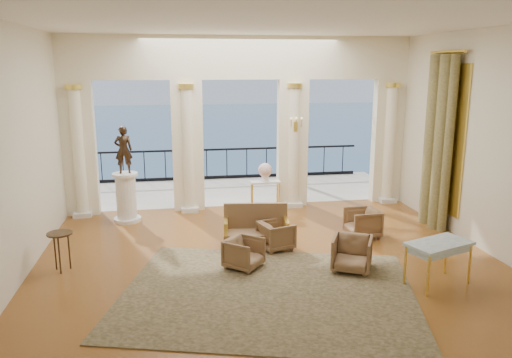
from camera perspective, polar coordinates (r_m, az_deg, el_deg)
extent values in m
plane|color=#54230C|center=(10.01, 1.39, -9.18)|extent=(9.00, 9.00, 0.00)
plane|color=beige|center=(5.61, 9.27, -2.88)|extent=(9.00, 0.00, 9.00)
plane|color=beige|center=(9.62, -25.89, 2.56)|extent=(0.00, 8.00, 8.00)
plane|color=beige|center=(11.16, 24.84, 3.92)|extent=(0.00, 8.00, 8.00)
plane|color=white|center=(9.31, 1.54, 17.44)|extent=(9.00, 9.00, 0.00)
cube|color=#FEF3CC|center=(13.08, -1.80, 13.70)|extent=(9.00, 0.30, 1.10)
cube|color=#FEF3CC|center=(13.32, -19.51, 3.24)|extent=(0.80, 0.30, 3.40)
cylinder|color=#FEF3CC|center=(13.16, -19.61, 2.68)|extent=(0.28, 0.28, 3.20)
cylinder|color=#EBC74D|center=(13.00, -20.16, 9.86)|extent=(0.40, 0.40, 0.12)
cube|color=silver|center=(13.50, -19.12, -3.76)|extent=(0.45, 0.45, 0.12)
cube|color=#FEF3CC|center=(13.12, -7.81, 3.73)|extent=(0.80, 0.30, 3.40)
cylinder|color=#FEF3CC|center=(12.96, -7.77, 3.17)|extent=(0.28, 0.28, 3.20)
cylinder|color=#EBC74D|center=(12.79, -8.00, 10.47)|extent=(0.40, 0.40, 0.12)
cube|color=silver|center=(13.31, -7.57, -3.38)|extent=(0.45, 0.45, 0.12)
cube|color=#FEF3CC|center=(13.50, 4.18, 4.06)|extent=(0.80, 0.30, 3.40)
cylinder|color=#FEF3CC|center=(13.34, 4.35, 3.52)|extent=(0.28, 0.28, 3.20)
cylinder|color=#EBC74D|center=(13.17, 4.48, 10.62)|extent=(0.40, 0.40, 0.12)
cube|color=silver|center=(13.67, 4.24, -2.86)|extent=(0.45, 0.45, 0.12)
cube|color=#FEF3CC|center=(14.37, 14.72, 4.22)|extent=(0.80, 0.30, 3.40)
cylinder|color=#FEF3CC|center=(14.23, 15.00, 3.71)|extent=(0.28, 0.28, 3.20)
cylinder|color=#EBC74D|center=(14.07, 15.39, 10.35)|extent=(0.40, 0.40, 0.12)
cube|color=silver|center=(14.54, 14.65, -2.29)|extent=(0.45, 0.45, 0.12)
cube|color=#ABA28F|center=(15.49, -2.68, -1.38)|extent=(10.00, 3.60, 0.10)
cube|color=black|center=(16.83, -3.37, 3.41)|extent=(9.00, 0.06, 0.06)
cube|color=black|center=(17.01, -3.33, 0.25)|extent=(9.00, 0.06, 0.10)
cylinder|color=black|center=(16.92, -3.35, 1.74)|extent=(0.03, 0.03, 1.00)
cylinder|color=black|center=(16.98, -17.24, 1.22)|extent=(0.03, 0.03, 1.00)
cylinder|color=black|center=(17.82, 9.88, 2.14)|extent=(0.03, 0.03, 1.00)
cylinder|color=#4C3823|center=(16.24, 3.97, 6.98)|extent=(0.20, 0.20, 4.20)
plane|color=#2A597D|center=(69.81, -8.03, 4.70)|extent=(160.00, 160.00, 0.00)
cylinder|color=brown|center=(11.96, 21.13, 3.55)|extent=(0.26, 0.26, 4.00)
cylinder|color=brown|center=(12.33, 19.92, 3.90)|extent=(0.32, 0.32, 4.00)
cylinder|color=brown|center=(12.74, 19.10, 4.23)|extent=(0.26, 0.26, 4.00)
cylinder|color=#EBC74D|center=(12.25, 21.05, 13.41)|extent=(0.08, 1.40, 0.08)
cube|color=#EBC74D|center=(12.42, 20.81, 4.36)|extent=(0.04, 1.60, 3.40)
cube|color=#EBC74D|center=(13.12, 4.55, 6.01)|extent=(0.10, 0.04, 0.25)
cylinder|color=#EBC74D|center=(13.00, 4.04, 6.40)|extent=(0.02, 0.02, 0.22)
cylinder|color=#EBC74D|center=(13.03, 4.64, 6.40)|extent=(0.02, 0.02, 0.22)
cylinder|color=#EBC74D|center=(13.07, 5.24, 6.41)|extent=(0.02, 0.02, 0.22)
cube|color=#2A2E17|center=(8.63, 1.42, -12.87)|extent=(5.72, 4.97, 0.02)
imported|color=#42311E|center=(9.51, -1.39, -8.32)|extent=(0.84, 0.85, 0.64)
imported|color=#42311E|center=(9.56, 10.91, -8.21)|extent=(0.91, 0.89, 0.72)
imported|color=#42311E|center=(11.44, 12.09, -4.76)|extent=(0.66, 0.71, 0.70)
imported|color=#42311E|center=(10.45, 2.33, -6.31)|extent=(0.76, 0.78, 0.65)
cube|color=#42311E|center=(10.53, 0.02, -6.29)|extent=(1.41, 0.71, 0.10)
cube|color=#42311E|center=(10.68, -0.05, -4.21)|extent=(1.35, 0.24, 0.55)
cube|color=#EBC74D|center=(10.46, -3.46, -5.40)|extent=(0.15, 0.56, 0.26)
cube|color=#EBC74D|center=(10.52, 3.48, -5.30)|extent=(0.15, 0.56, 0.26)
cylinder|color=#EBC74D|center=(10.37, -3.17, -7.65)|extent=(0.05, 0.05, 0.25)
cylinder|color=#EBC74D|center=(10.42, 3.30, -7.54)|extent=(0.05, 0.05, 0.25)
cylinder|color=#EBC74D|center=(10.79, -3.15, -6.83)|extent=(0.05, 0.05, 0.25)
cylinder|color=#EBC74D|center=(10.84, 3.06, -6.73)|extent=(0.05, 0.05, 0.25)
cube|color=#88A5B0|center=(9.25, 20.22, -6.94)|extent=(1.27, 0.96, 0.05)
cylinder|color=#EBC74D|center=(8.86, 19.09, -10.41)|extent=(0.05, 0.05, 0.72)
cylinder|color=#EBC74D|center=(9.61, 23.23, -8.91)|extent=(0.05, 0.05, 0.72)
cylinder|color=#EBC74D|center=(9.18, 16.68, -9.41)|extent=(0.05, 0.05, 0.72)
cylinder|color=#EBC74D|center=(9.90, 20.87, -8.06)|extent=(0.05, 0.05, 0.72)
cylinder|color=silver|center=(12.76, -14.47, -4.47)|extent=(0.66, 0.66, 0.09)
cylinder|color=silver|center=(12.61, -14.61, -2.03)|extent=(0.49, 0.49, 1.06)
cylinder|color=silver|center=(12.48, -14.76, 0.51)|extent=(0.62, 0.62, 0.07)
imported|color=black|center=(12.37, -14.92, 3.24)|extent=(0.45, 0.33, 1.14)
cube|color=silver|center=(13.23, 1.05, -0.35)|extent=(0.80, 0.32, 0.04)
cylinder|color=#EBC74D|center=(13.15, -0.37, -2.13)|extent=(0.04, 0.04, 0.71)
cylinder|color=#EBC74D|center=(13.29, 2.63, -1.98)|extent=(0.04, 0.04, 0.71)
cylinder|color=#EBC74D|center=(13.36, -0.54, -1.88)|extent=(0.04, 0.04, 0.71)
cylinder|color=#EBC74D|center=(13.50, 2.42, -1.74)|extent=(0.04, 0.04, 0.71)
cylinder|color=white|center=(13.20, 1.05, 0.23)|extent=(0.18, 0.18, 0.23)
sphere|color=#CC8B8C|center=(13.16, 1.05, 1.04)|extent=(0.37, 0.37, 0.37)
cylinder|color=black|center=(9.93, -21.54, -5.82)|extent=(0.46, 0.46, 0.03)
cylinder|color=black|center=(10.09, -20.57, -7.69)|extent=(0.03, 0.03, 0.71)
cylinder|color=black|center=(10.15, -21.97, -7.69)|extent=(0.03, 0.03, 0.71)
cylinder|color=black|center=(9.92, -21.55, -8.13)|extent=(0.03, 0.03, 0.71)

